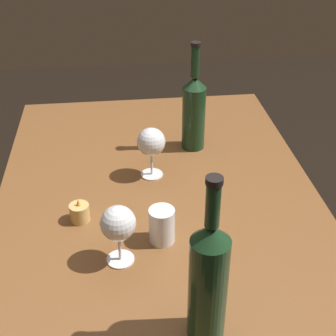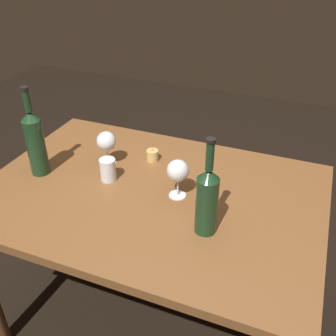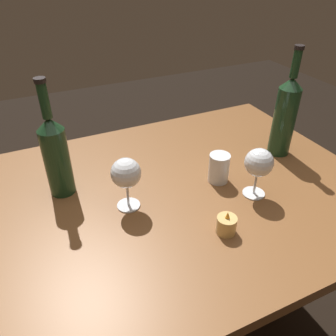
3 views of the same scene
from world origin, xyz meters
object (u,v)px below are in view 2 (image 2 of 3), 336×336
wine_glass_left (106,142)px  votive_candle (152,156)px  water_tumbler (108,170)px  wine_bottle (35,142)px  wine_glass_right (178,171)px  wine_bottle_second (207,199)px

wine_glass_left → votive_candle: size_ratio=2.27×
wine_glass_left → votive_candle: (0.16, 0.10, -0.08)m
wine_glass_left → water_tumbler: 0.14m
wine_glass_left → votive_candle: bearing=31.2°
wine_bottle → wine_glass_right: bearing=5.5°
water_tumbler → wine_bottle: bearing=-168.7°
wine_bottle_second → water_tumbler: (-0.45, 0.15, -0.09)m
wine_glass_right → wine_bottle_second: size_ratio=0.44×
wine_glass_right → wine_bottle: (-0.58, -0.06, 0.03)m
wine_glass_left → wine_bottle: (-0.23, -0.16, 0.04)m
wine_glass_left → water_tumbler: bearing=-60.3°
wine_glass_right → wine_bottle: wine_bottle is taller
wine_bottle → votive_candle: (0.39, 0.26, -0.12)m
wine_bottle → water_tumbler: (0.29, 0.06, -0.10)m
wine_glass_right → wine_bottle_second: wine_bottle_second is taller
wine_bottle → votive_candle: size_ratio=5.53×
wine_glass_right → wine_bottle_second: (0.15, -0.15, 0.02)m
wine_glass_left → wine_bottle: size_ratio=0.41×
wine_bottle_second → votive_candle: size_ratio=5.21×
wine_bottle_second → wine_bottle: bearing=172.9°
wine_glass_right → votive_candle: (-0.19, 0.20, -0.09)m
wine_glass_right → water_tumbler: (-0.30, 0.00, -0.07)m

